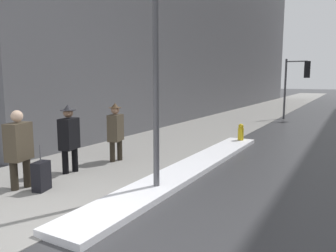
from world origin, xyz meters
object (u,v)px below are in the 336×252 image
(pedestrian_trailing, at_px, (19,146))
(rolling_suitcase, at_px, (41,176))
(pedestrian_in_fedora, at_px, (116,130))
(lamp_post, at_px, (156,51))
(pedestrian_in_glasses, at_px, (69,136))
(traffic_light_near, at_px, (299,76))
(fire_hydrant, at_px, (241,134))

(pedestrian_trailing, bearing_deg, rolling_suitcase, 88.93)
(pedestrian_trailing, height_order, pedestrian_in_fedora, pedestrian_trailing)
(lamp_post, bearing_deg, rolling_suitcase, -151.16)
(pedestrian_trailing, bearing_deg, pedestrian_in_glasses, 164.18)
(lamp_post, relative_size, traffic_light_near, 1.36)
(lamp_post, relative_size, pedestrian_in_glasses, 2.78)
(pedestrian_in_glasses, xyz_separation_m, pedestrian_in_fedora, (0.24, 1.44, -0.02))
(traffic_light_near, relative_size, pedestrian_trailing, 2.08)
(pedestrian_in_fedora, xyz_separation_m, rolling_suitcase, (0.22, -2.65, -0.57))
(traffic_light_near, relative_size, rolling_suitcase, 3.53)
(traffic_light_near, bearing_deg, lamp_post, -94.61)
(traffic_light_near, height_order, fire_hydrant, traffic_light_near)
(traffic_light_near, xyz_separation_m, pedestrian_in_fedora, (-2.87, -12.52, -1.54))
(lamp_post, bearing_deg, pedestrian_in_fedora, 145.38)
(pedestrian_in_fedora, bearing_deg, pedestrian_trailing, -20.47)
(rolling_suitcase, bearing_deg, traffic_light_near, 154.83)
(lamp_post, relative_size, fire_hydrant, 6.52)
(traffic_light_near, bearing_deg, pedestrian_in_glasses, -104.57)
(pedestrian_in_glasses, xyz_separation_m, fire_hydrant, (2.45, 5.56, -0.55))
(rolling_suitcase, bearing_deg, pedestrian_in_fedora, 169.48)
(pedestrian_in_glasses, distance_m, rolling_suitcase, 1.43)
(fire_hydrant, bearing_deg, traffic_light_near, 85.50)
(pedestrian_trailing, height_order, rolling_suitcase, pedestrian_trailing)
(lamp_post, xyz_separation_m, fire_hydrant, (-0.02, 5.66, -2.41))
(pedestrian_trailing, bearing_deg, fire_hydrant, 145.07)
(pedestrian_in_fedora, bearing_deg, traffic_light_near, 151.83)
(pedestrian_in_glasses, relative_size, rolling_suitcase, 1.73)
(fire_hydrant, bearing_deg, lamp_post, -89.79)
(pedestrian_trailing, relative_size, rolling_suitcase, 1.70)
(pedestrian_trailing, xyz_separation_m, rolling_suitcase, (0.47, 0.12, -0.59))
(pedestrian_in_glasses, bearing_deg, pedestrian_in_fedora, 155.30)
(pedestrian_in_glasses, height_order, rolling_suitcase, pedestrian_in_glasses)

